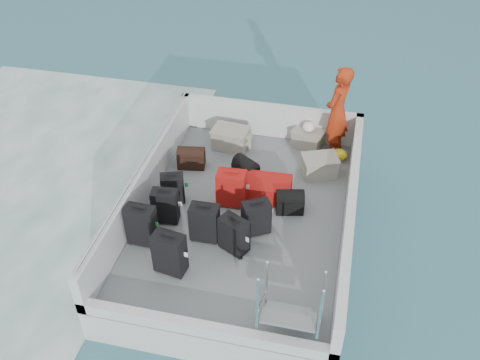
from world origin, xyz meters
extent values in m
plane|color=navy|center=(0.00, 0.00, 0.00)|extent=(160.00, 160.00, 0.00)
cube|color=silver|center=(0.00, 0.00, 0.30)|extent=(3.60, 5.00, 0.60)
cube|color=slate|center=(0.00, 0.00, 0.61)|extent=(3.30, 4.70, 0.02)
cube|color=silver|center=(-1.73, 0.00, 0.97)|extent=(0.14, 5.00, 0.70)
cube|color=silver|center=(1.73, 0.00, 0.97)|extent=(0.14, 5.00, 0.70)
cube|color=silver|center=(0.00, 2.43, 0.97)|extent=(3.60, 0.14, 0.70)
cube|color=silver|center=(0.00, -2.43, 0.72)|extent=(3.60, 0.14, 0.20)
cylinder|color=silver|center=(-1.73, 0.00, 1.37)|extent=(0.04, 4.80, 0.04)
cube|color=black|center=(-1.39, -0.99, 0.97)|extent=(0.46, 0.27, 0.71)
cube|color=black|center=(-1.20, -0.44, 0.93)|extent=(0.44, 0.28, 0.62)
cube|color=black|center=(-1.23, 0.04, 0.90)|extent=(0.45, 0.35, 0.57)
cube|color=black|center=(-0.78, -1.46, 0.97)|extent=(0.50, 0.34, 0.71)
cube|color=black|center=(-0.46, -0.70, 0.95)|extent=(0.45, 0.27, 0.66)
cube|color=#B21A0D|center=(-0.25, 0.21, 0.95)|extent=(0.49, 0.31, 0.66)
cube|color=black|center=(0.04, -0.84, 0.93)|extent=(0.51, 0.44, 0.62)
cube|color=black|center=(0.30, -0.39, 0.93)|extent=(0.50, 0.44, 0.61)
cube|color=#B21A0D|center=(0.29, 0.53, 0.79)|extent=(0.87, 0.59, 0.33)
cube|color=gray|center=(-0.66, 1.83, 0.82)|extent=(0.69, 0.52, 0.39)
cube|color=gray|center=(-0.55, 1.92, 0.78)|extent=(0.60, 0.49, 0.31)
cube|color=gray|center=(0.80, 2.20, 0.79)|extent=(0.64, 0.53, 0.33)
cube|color=gray|center=(1.12, 1.35, 0.80)|extent=(0.70, 0.60, 0.36)
ellipsoid|color=yellow|center=(1.45, 1.89, 0.73)|extent=(0.28, 0.26, 0.22)
ellipsoid|color=white|center=(0.80, 2.20, 1.04)|extent=(0.24, 0.24, 0.18)
imported|color=red|center=(1.30, 2.14, 1.51)|extent=(0.65, 0.77, 1.78)
camera|label=1|loc=(1.42, -6.49, 6.70)|focal=40.00mm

